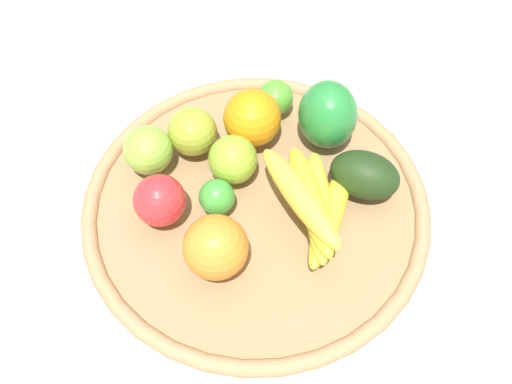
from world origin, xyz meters
name	(u,v)px	position (x,y,z in m)	size (l,w,h in m)	color
ground_plane	(256,213)	(0.00, 0.00, 0.00)	(2.40, 2.40, 0.00)	#BDB7A5
basket	(256,207)	(0.00, 0.00, 0.02)	(0.47, 0.47, 0.03)	#98734E
orange_1	(252,118)	(-0.10, 0.05, 0.07)	(0.08, 0.08, 0.08)	orange
apple_3	(160,200)	(-0.04, -0.12, 0.06)	(0.07, 0.07, 0.07)	red
orange_0	(216,247)	(0.06, -0.09, 0.07)	(0.08, 0.08, 0.08)	orange
bell_pepper	(328,115)	(-0.04, 0.14, 0.08)	(0.09, 0.08, 0.10)	#277F37
avocado	(365,175)	(0.06, 0.13, 0.06)	(0.09, 0.06, 0.06)	#1E3415
banana_bunch	(315,204)	(0.06, 0.05, 0.07)	(0.17, 0.15, 0.08)	yellow
lime_0	(276,98)	(-0.13, 0.11, 0.06)	(0.05, 0.05, 0.05)	#509B2E
apple_2	(192,132)	(-0.12, -0.03, 0.07)	(0.07, 0.07, 0.07)	#93A02F
apple_1	(233,160)	(-0.05, -0.01, 0.06)	(0.07, 0.07, 0.07)	#8CB131
lime_1	(217,197)	(-0.02, -0.05, 0.05)	(0.05, 0.05, 0.05)	green
apple_0	(148,150)	(-0.12, -0.10, 0.06)	(0.07, 0.07, 0.07)	#89B83F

